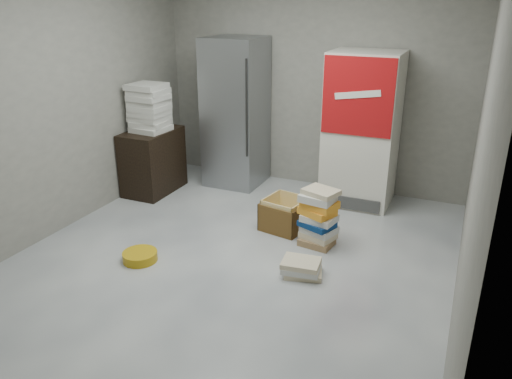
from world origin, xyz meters
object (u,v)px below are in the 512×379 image
at_px(coke_cooler, 362,130).
at_px(wood_shelf, 153,161).
at_px(steel_fridge, 236,113).
at_px(phonebook_stack_main, 318,217).
at_px(cardboard_box, 285,216).

xyz_separation_m(coke_cooler, wood_shelf, (-2.48, -0.72, -0.50)).
relative_size(steel_fridge, coke_cooler, 1.06).
relative_size(wood_shelf, phonebook_stack_main, 1.33).
distance_m(steel_fridge, phonebook_stack_main, 2.14).
height_order(steel_fridge, wood_shelf, steel_fridge).
distance_m(steel_fridge, coke_cooler, 1.65).
distance_m(phonebook_stack_main, cardboard_box, 0.51).
bearing_deg(cardboard_box, steel_fridge, 145.73).
relative_size(steel_fridge, cardboard_box, 3.78).
height_order(wood_shelf, phonebook_stack_main, wood_shelf).
height_order(coke_cooler, cardboard_box, coke_cooler).
height_order(steel_fridge, coke_cooler, steel_fridge).
bearing_deg(phonebook_stack_main, cardboard_box, 168.34).
bearing_deg(steel_fridge, cardboard_box, -44.56).
height_order(steel_fridge, cardboard_box, steel_fridge).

